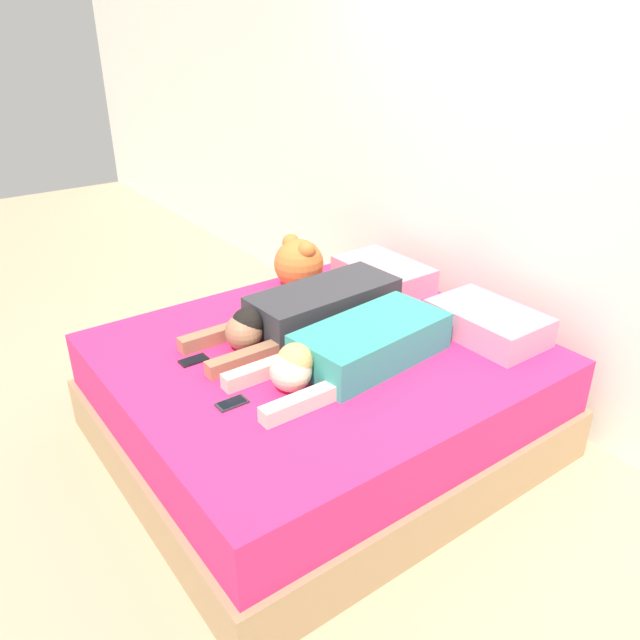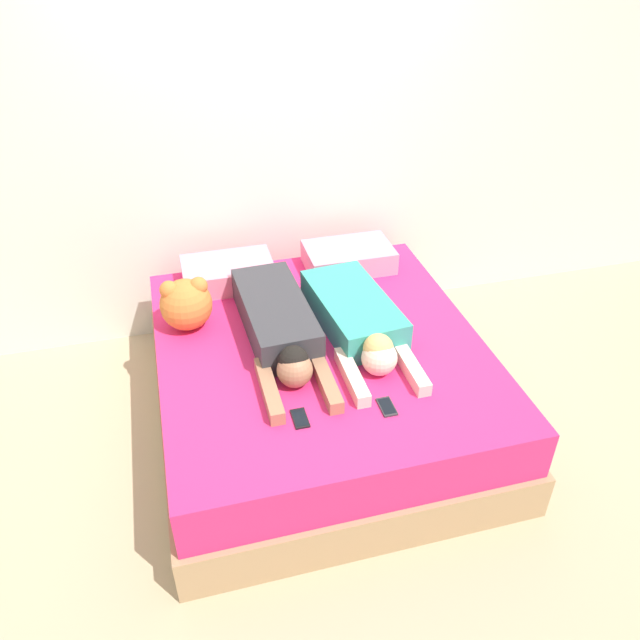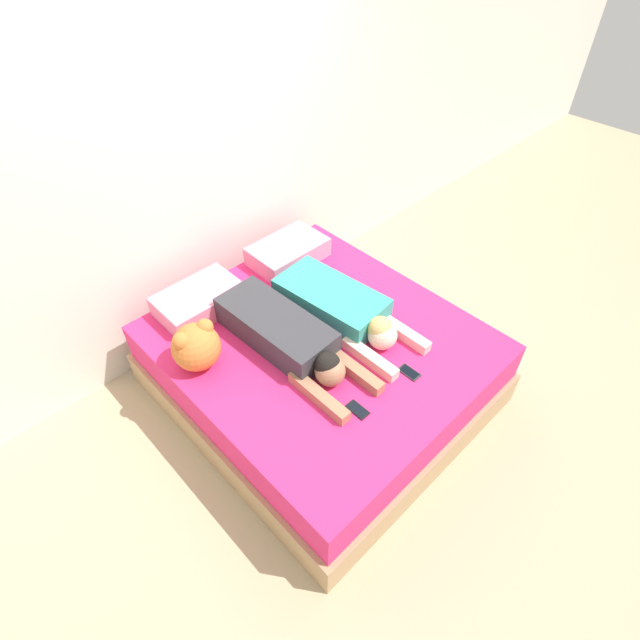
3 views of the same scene
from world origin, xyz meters
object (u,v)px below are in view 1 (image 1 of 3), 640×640
Objects in this scene: pillow_head_right at (488,323)px; person_right at (354,348)px; bed at (320,395)px; pillow_head_left at (383,275)px; cell_phone_right at (232,403)px; person_left at (308,311)px; plush_toy at (299,262)px; cell_phone_left at (194,360)px.

pillow_head_right is 0.52× the size of person_right.
pillow_head_right is at bearing 62.43° from bed.
person_right is at bearing -103.03° from pillow_head_right.
pillow_head_left is 0.95m from person_right.
pillow_head_right is 1.35m from cell_phone_right.
pillow_head_right is (0.78, 0.00, 0.00)m from pillow_head_left.
person_left is (0.18, -0.67, 0.02)m from pillow_head_left.
plush_toy is (-0.85, 0.92, 0.15)m from cell_phone_right.
pillow_head_left is 0.70m from person_left.
cell_phone_right reaches higher than bed.
cell_phone_left is at bearing -116.00° from pillow_head_right.
person_right is at bearing -49.49° from pillow_head_left.
pillow_head_right is 4.26× the size of cell_phone_right.
bed is at bearing -20.55° from person_left.
cell_phone_right is at bearing -66.94° from pillow_head_left.
plush_toy is at bearing 115.77° from cell_phone_left.
cell_phone_left is (-0.64, -1.30, -0.07)m from pillow_head_right.
person_left is 8.84× the size of cell_phone_right.
bed is at bearing 106.76° from cell_phone_right.
cell_phone_left is (-0.47, -0.58, -0.08)m from person_right.
pillow_head_left is (-0.39, 0.75, 0.35)m from bed.
pillow_head_right is 4.26× the size of cell_phone_left.
person_left reaches higher than pillow_head_right.
person_right is (0.62, -0.72, 0.02)m from pillow_head_left.
pillow_head_left is at bearing 130.51° from person_right.
bed is at bearing -172.74° from person_right.
person_right is at bearing 51.12° from cell_phone_left.
plush_toy is at bearing -159.10° from pillow_head_right.
person_right is at bearing 7.26° from bed.
cell_phone_right is 0.43× the size of plush_toy.
cell_phone_right is at bearing -4.05° from cell_phone_left.
cell_phone_left is 1.00m from plush_toy.
person_left is at bearing 120.16° from cell_phone_right.
bed is 15.18× the size of cell_phone_left.
pillow_head_left is 0.78m from pillow_head_right.
bed is 0.87m from plush_toy.
person_left is at bearing 159.45° from bed.
bed is 0.92m from pillow_head_left.
person_right reaches higher than bed.
bed is at bearing -117.57° from pillow_head_right.
pillow_head_right is 1.45m from cell_phone_left.
pillow_head_left is at bearing 113.06° from cell_phone_right.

